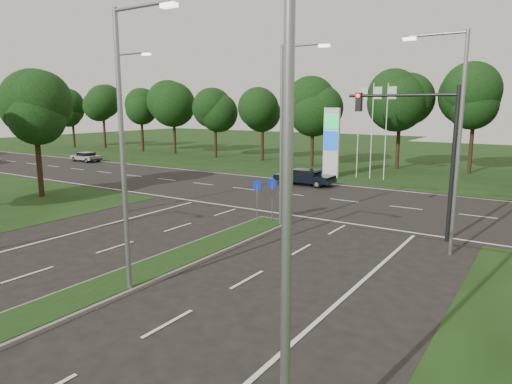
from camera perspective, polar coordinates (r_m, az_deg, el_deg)
The scene contains 15 objects.
verge_far at distance 60.27m, azimuth 21.39°, elevation 4.09°, with size 160.00×50.00×0.02m, color black.
cross_road at distance 30.88m, azimuth 9.25°, elevation -0.88°, with size 160.00×12.00×0.02m, color black.
median_kerb at distance 15.63m, azimuth -23.13°, elevation -12.94°, with size 2.00×26.00×0.12m, color slate.
streetlight_median_near at distance 14.85m, azimuth -15.93°, elevation 6.35°, with size 2.53×0.22×9.00m.
streetlight_median_far at distance 22.69m, azimuth 3.63°, elevation 8.06°, with size 2.53×0.22×9.00m.
streetlight_left_far at distance 27.10m, azimuth -16.14°, elevation 8.09°, with size 2.53×0.22×9.00m.
streetlight_right_far at distance 20.02m, azimuth 23.57°, elevation 6.87°, with size 2.53×0.22×9.00m.
streetlight_right_near at distance 6.71m, azimuth 2.47°, elevation 2.05°, with size 2.53×0.22×9.00m.
traffic_signal at distance 22.32m, azimuth 20.29°, elevation 6.30°, with size 5.10×0.42×7.00m.
median_signs at distance 23.92m, azimuth 1.93°, elevation 0.09°, with size 1.16×1.76×2.38m.
gas_pylon at distance 40.18m, azimuth 9.72°, elevation 6.35°, with size 5.80×1.26×8.00m.
tree_left_far at distance 34.88m, azimuth -26.84°, elevation 9.54°, with size 5.20×5.20×8.86m.
treeline_far at distance 45.29m, azimuth 18.04°, elevation 11.05°, with size 6.00×6.00×9.90m.
navy_sedan at distance 36.00m, azimuth 6.11°, elevation 1.92°, with size 4.62×2.02×1.25m.
far_car_a at distance 54.68m, azimuth -20.49°, elevation 4.16°, with size 3.78×1.76×1.07m.
Camera 1 is at (12.19, -3.71, 6.08)m, focal length 32.00 mm.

